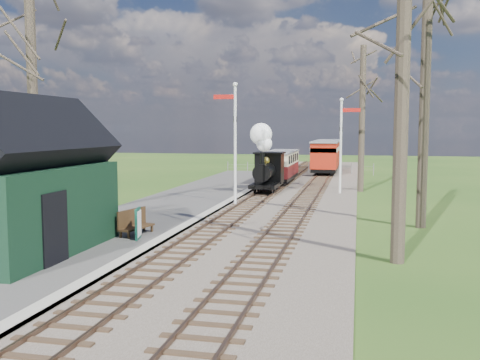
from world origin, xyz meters
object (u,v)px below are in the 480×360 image
(semaphore_near, at_px, (234,135))
(bench, at_px, (134,223))
(locomotive, at_px, (266,163))
(red_carriage_a, at_px, (325,156))
(station_shed, at_px, (27,185))
(coach, at_px, (281,165))
(red_carriage_b, at_px, (329,153))
(semaphore_far, at_px, (342,138))
(person, at_px, (89,226))
(sign_board, at_px, (138,223))

(semaphore_near, bearing_deg, bench, -100.49)
(locomotive, distance_m, red_carriage_a, 14.39)
(station_shed, distance_m, coach, 23.68)
(coach, xyz_separation_m, bench, (-2.37, -19.93, -0.76))
(station_shed, xyz_separation_m, bench, (1.92, 3.34, -1.65))
(semaphore_near, relative_size, red_carriage_b, 1.15)
(semaphore_near, xyz_separation_m, coach, (0.77, 11.27, -2.24))
(semaphore_near, xyz_separation_m, bench, (-1.60, -8.66, -3.00))
(semaphore_far, relative_size, locomotive, 1.42)
(semaphore_far, relative_size, coach, 0.88)
(semaphore_far, bearing_deg, person, -113.68)
(red_carriage_a, height_order, red_carriage_b, same)
(locomotive, xyz_separation_m, coach, (0.01, 6.06, -0.50))
(bench, bearing_deg, person, -106.03)
(station_shed, bearing_deg, semaphore_far, 64.28)
(locomotive, bearing_deg, sign_board, -97.46)
(semaphore_near, height_order, semaphore_far, semaphore_near)
(person, bearing_deg, bench, -22.74)
(locomotive, relative_size, sign_board, 3.83)
(person, bearing_deg, semaphore_near, -18.30)
(station_shed, xyz_separation_m, semaphore_near, (3.53, 12.00, 1.35))
(red_carriage_a, relative_size, bench, 3.32)
(semaphore_far, xyz_separation_m, locomotive, (-4.39, -0.79, -1.47))
(bench, bearing_deg, coach, 83.21)
(locomotive, height_order, red_carriage_b, locomotive)
(station_shed, height_order, locomotive, station_shed)
(station_shed, height_order, person, station_shed)
(station_shed, bearing_deg, bench, 60.07)
(locomotive, height_order, coach, locomotive)
(semaphore_far, xyz_separation_m, red_carriage_b, (-1.77, 18.86, -1.77))
(red_carriage_a, xyz_separation_m, bench, (-4.97, -28.02, -0.96))
(locomotive, distance_m, sign_board, 14.73)
(station_shed, relative_size, semaphore_near, 1.01)
(red_carriage_b, xyz_separation_m, sign_board, (-4.52, -34.21, -0.85))
(station_shed, distance_m, bench, 4.19)
(bench, height_order, person, person)
(red_carriage_a, xyz_separation_m, sign_board, (-4.52, -28.71, -0.85))
(station_shed, height_order, semaphore_near, semaphore_near)
(station_shed, distance_m, sign_board, 3.88)
(red_carriage_b, relative_size, sign_board, 5.15)
(semaphore_near, distance_m, locomotive, 5.55)
(station_shed, relative_size, red_carriage_a, 1.16)
(semaphore_near, bearing_deg, red_carriage_b, 82.28)
(coach, xyz_separation_m, person, (-2.98, -22.03, -0.53))
(locomotive, xyz_separation_m, red_carriage_a, (2.61, 14.15, -0.30))
(red_carriage_a, xyz_separation_m, red_carriage_b, (0.00, 5.50, 0.00))
(locomotive, relative_size, person, 3.07)
(semaphore_near, height_order, red_carriage_b, semaphore_near)
(semaphore_far, bearing_deg, station_shed, -115.72)
(semaphore_near, bearing_deg, red_carriage_a, 80.13)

